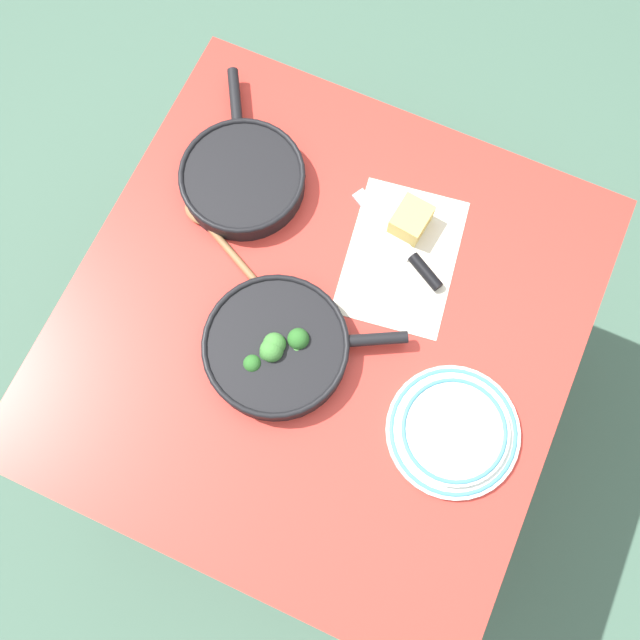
% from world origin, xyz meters
% --- Properties ---
extents(ground_plane, '(14.00, 14.00, 0.00)m').
position_xyz_m(ground_plane, '(0.00, 0.00, 0.00)').
color(ground_plane, '#476B56').
extents(dining_table_red, '(1.04, 1.01, 0.74)m').
position_xyz_m(dining_table_red, '(0.00, 0.00, 0.65)').
color(dining_table_red, red).
rests_on(dining_table_red, ground_plane).
extents(skillet_broccoli, '(0.29, 0.38, 0.08)m').
position_xyz_m(skillet_broccoli, '(0.09, -0.05, 0.77)').
color(skillet_broccoli, black).
rests_on(skillet_broccoli, dining_table_red).
extents(skillet_eggs, '(0.36, 0.28, 0.05)m').
position_xyz_m(skillet_eggs, '(-0.22, -0.27, 0.76)').
color(skillet_eggs, black).
rests_on(skillet_eggs, dining_table_red).
extents(wooden_spoon, '(0.19, 0.36, 0.02)m').
position_xyz_m(wooden_spoon, '(-0.06, -0.23, 0.74)').
color(wooden_spoon, '#996B42').
rests_on(wooden_spoon, dining_table_red).
extents(parchment_sheet, '(0.34, 0.26, 0.00)m').
position_xyz_m(parchment_sheet, '(-0.20, 0.10, 0.74)').
color(parchment_sheet, silver).
rests_on(parchment_sheet, dining_table_red).
extents(grater_knife, '(0.16, 0.25, 0.02)m').
position_xyz_m(grater_knife, '(-0.21, 0.11, 0.74)').
color(grater_knife, silver).
rests_on(grater_knife, dining_table_red).
extents(cheese_block, '(0.09, 0.08, 0.05)m').
position_xyz_m(cheese_block, '(-0.27, 0.08, 0.76)').
color(cheese_block, '#E0C15B').
rests_on(cheese_block, dining_table_red).
extents(dinner_plate_stack, '(0.26, 0.26, 0.03)m').
position_xyz_m(dinner_plate_stack, '(0.10, 0.32, 0.75)').
color(dinner_plate_stack, silver).
rests_on(dinner_plate_stack, dining_table_red).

